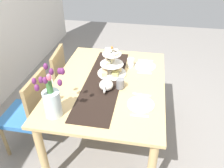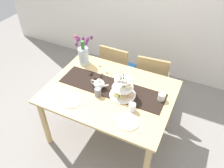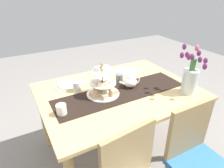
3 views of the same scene
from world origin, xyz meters
name	(u,v)px [view 1 (image 1 of 3)]	position (x,y,z in m)	size (l,w,h in m)	color
ground_plane	(109,137)	(0.00, 0.00, 0.00)	(8.00, 8.00, 0.00)	gray
dining_table	(109,91)	(0.00, 0.00, 0.67)	(1.45, 1.08, 0.78)	tan
chair_left	(30,111)	(-0.25, 0.77, 0.50)	(0.42, 0.42, 0.91)	#9C8254
chair_right	(51,81)	(0.30, 0.77, 0.50)	(0.46, 0.46, 0.91)	#9C8254
table_runner	(104,81)	(0.00, 0.05, 0.78)	(1.26, 0.35, 0.00)	black
tiered_cake_stand	(111,65)	(0.17, 0.01, 0.87)	(0.30, 0.30, 0.30)	beige
teapot	(106,85)	(-0.13, 0.00, 0.84)	(0.24, 0.13, 0.14)	white
tulip_vase	(52,99)	(-0.55, 0.35, 0.93)	(0.22, 0.27, 0.44)	silver
cream_jug	(108,52)	(0.58, 0.12, 0.82)	(0.08, 0.08, 0.09)	white
dinner_plate_left	(141,104)	(-0.30, -0.33, 0.78)	(0.23, 0.23, 0.01)	white
fork_left	(139,116)	(-0.45, -0.33, 0.78)	(0.02, 0.15, 0.01)	silver
knife_left	(142,95)	(-0.16, -0.33, 0.78)	(0.01, 0.17, 0.01)	silver
dinner_plate_right	(145,66)	(0.37, -0.33, 0.78)	(0.23, 0.23, 0.01)	white
fork_right	(144,73)	(0.23, -0.33, 0.78)	(0.02, 0.15, 0.01)	silver
knife_right	(146,60)	(0.52, -0.33, 0.78)	(0.01, 0.17, 0.01)	silver
mug_grey	(120,84)	(-0.08, -0.12, 0.83)	(0.08, 0.08, 0.10)	slate
mug_white_text	(131,63)	(0.35, -0.17, 0.83)	(0.08, 0.08, 0.10)	white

